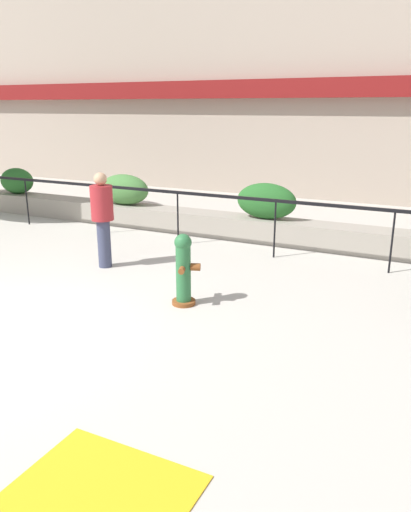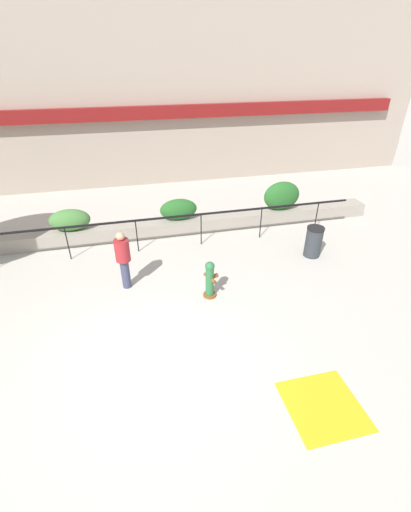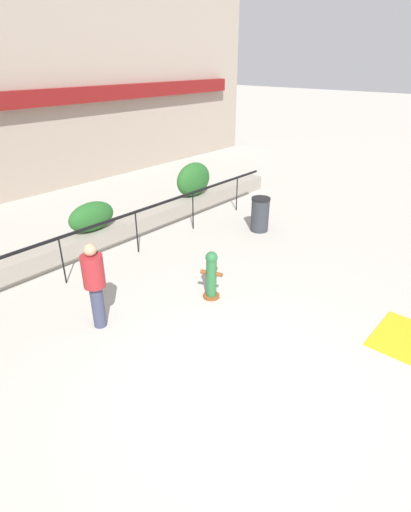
{
  "view_description": "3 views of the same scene",
  "coord_description": "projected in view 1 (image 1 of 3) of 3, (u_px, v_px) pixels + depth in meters",
  "views": [
    {
      "loc": [
        5.1,
        -4.07,
        2.84
      ],
      "look_at": [
        1.96,
        2.26,
        0.71
      ],
      "focal_mm": 35.0,
      "sensor_mm": 36.0,
      "label": 1
    },
    {
      "loc": [
        -0.11,
        -5.21,
        5.76
      ],
      "look_at": [
        1.76,
        2.64,
        0.89
      ],
      "focal_mm": 24.0,
      "sensor_mm": 36.0,
      "label": 2
    },
    {
      "loc": [
        -3.85,
        -2.7,
        4.64
      ],
      "look_at": [
        2.47,
        2.82,
        0.44
      ],
      "focal_mm": 28.0,
      "sensor_mm": 36.0,
      "label": 3
    }
  ],
  "objects": [
    {
      "name": "fence_railing_segment",
      "position": [
        178.0,
        197.0,
        10.39
      ],
      "size": [
        15.0,
        0.05,
        1.15
      ],
      "color": "black",
      "rests_on": "ground"
    },
    {
      "name": "hedge_bush_2",
      "position": [
        266.0,
        201.0,
        10.7
      ],
      "size": [
        1.33,
        0.57,
        0.77
      ],
      "primitive_type": "ellipsoid",
      "color": "#235B23",
      "rests_on": "planter_wall_low"
    },
    {
      "name": "pedestrian",
      "position": [
        102.0,
        214.0,
        8.92
      ],
      "size": [
        0.55,
        0.55,
        1.73
      ],
      "color": "#383D56",
      "rests_on": "ground"
    },
    {
      "name": "building_facade",
      "position": [
        287.0,
        68.0,
        15.61
      ],
      "size": [
        30.0,
        1.36,
        8.0
      ],
      "color": "gray",
      "rests_on": "ground"
    },
    {
      "name": "hedge_bush_1",
      "position": [
        124.0,
        189.0,
        12.28
      ],
      "size": [
        1.34,
        0.68,
        0.74
      ],
      "primitive_type": "ellipsoid",
      "color": "#427538",
      "rests_on": "planter_wall_low"
    },
    {
      "name": "hedge_bush_0",
      "position": [
        17.0,
        181.0,
        13.82
      ],
      "size": [
        1.01,
        0.7,
        0.71
      ],
      "primitive_type": "ellipsoid",
      "color": "#235B23",
      "rests_on": "planter_wall_low"
    },
    {
      "name": "planter_wall_low",
      "position": [
        201.0,
        223.0,
        11.55
      ],
      "size": [
        18.0,
        0.7,
        0.5
      ],
      "primitive_type": "cube",
      "color": "gray",
      "rests_on": "ground"
    },
    {
      "name": "tactile_warning_pad",
      "position": [
        88.0,
        507.0,
        3.68
      ],
      "size": [
        1.39,
        1.39,
        0.01
      ],
      "primitive_type": "cube",
      "color": "gold",
      "rests_on": "ground"
    },
    {
      "name": "fire_hydrant",
      "position": [
        184.0,
        269.0,
        7.3
      ],
      "size": [
        0.48,
        0.47,
        1.08
      ],
      "color": "brown",
      "rests_on": "ground"
    }
  ]
}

